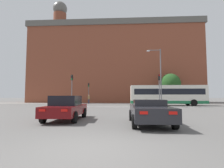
% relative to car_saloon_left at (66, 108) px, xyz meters
% --- Properties ---
extents(ground_plane, '(400.00, 400.00, 0.00)m').
position_rel_car_saloon_left_xyz_m(ground_plane, '(2.53, -5.87, -0.74)').
color(ground_plane, '#605E5B').
extents(stop_line_strip, '(9.73, 0.30, 0.01)m').
position_rel_car_saloon_left_xyz_m(stop_line_strip, '(2.53, 13.75, -0.74)').
color(stop_line_strip, silver).
rests_on(stop_line_strip, ground_plane).
extents(far_pavement, '(70.81, 2.50, 0.01)m').
position_rel_car_saloon_left_xyz_m(far_pavement, '(2.53, 26.51, -0.74)').
color(far_pavement, '#A09B91').
rests_on(far_pavement, ground_plane).
extents(brick_civic_building, '(42.23, 12.21, 27.36)m').
position_rel_car_saloon_left_xyz_m(brick_civic_building, '(1.36, 34.64, 9.26)').
color(brick_civic_building, brown).
rests_on(brick_civic_building, ground_plane).
extents(car_saloon_left, '(2.03, 4.41, 1.48)m').
position_rel_car_saloon_left_xyz_m(car_saloon_left, '(0.00, 0.00, 0.00)').
color(car_saloon_left, '#600C0F').
rests_on(car_saloon_left, ground_plane).
extents(car_roadster_right, '(1.98, 4.44, 1.26)m').
position_rel_car_saloon_left_xyz_m(car_roadster_right, '(4.86, -1.39, -0.08)').
color(car_roadster_right, '#232328').
rests_on(car_roadster_right, ground_plane).
extents(bus_crossing_lead, '(11.67, 2.77, 3.20)m').
position_rel_car_saloon_left_xyz_m(bus_crossing_lead, '(10.67, 17.82, 0.97)').
color(bus_crossing_lead, silver).
rests_on(bus_crossing_lead, ground_plane).
extents(traffic_light_near_left, '(0.26, 0.31, 4.59)m').
position_rel_car_saloon_left_xyz_m(traffic_light_near_left, '(-3.79, 14.05, 2.31)').
color(traffic_light_near_left, slate).
rests_on(traffic_light_near_left, ground_plane).
extents(traffic_light_far_left, '(0.26, 0.31, 4.30)m').
position_rel_car_saloon_left_xyz_m(traffic_light_far_left, '(-3.62, 25.80, 2.14)').
color(traffic_light_far_left, slate).
rests_on(traffic_light_far_left, ground_plane).
extents(traffic_light_near_right, '(0.26, 0.31, 4.57)m').
position_rel_car_saloon_left_xyz_m(traffic_light_near_right, '(8.68, 14.31, 2.30)').
color(traffic_light_near_right, slate).
rests_on(traffic_light_near_right, ground_plane).
extents(traffic_light_far_right, '(0.26, 0.31, 3.62)m').
position_rel_car_saloon_left_xyz_m(traffic_light_far_right, '(8.85, 25.94, 1.72)').
color(traffic_light_far_right, slate).
rests_on(traffic_light_far_right, ground_plane).
extents(street_lamp_junction, '(2.08, 0.36, 8.38)m').
position_rel_car_saloon_left_xyz_m(street_lamp_junction, '(8.74, 14.84, 4.27)').
color(street_lamp_junction, slate).
rests_on(street_lamp_junction, ground_plane).
extents(pedestrian_waiting, '(0.43, 0.29, 1.86)m').
position_rel_car_saloon_left_xyz_m(pedestrian_waiting, '(-3.54, 25.65, 0.36)').
color(pedestrian_waiting, '#333851').
rests_on(pedestrian_waiting, ground_plane).
extents(tree_by_building, '(4.21, 4.21, 6.28)m').
position_rel_car_saloon_left_xyz_m(tree_by_building, '(13.57, 26.53, 3.31)').
color(tree_by_building, '#4C3823').
rests_on(tree_by_building, ground_plane).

